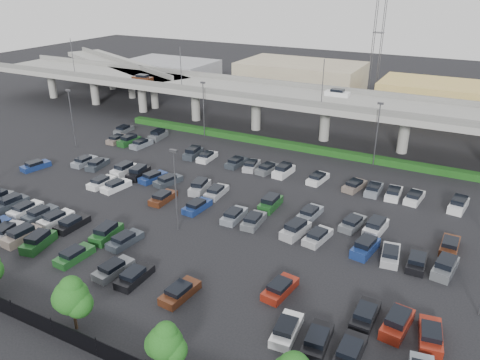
{
  "coord_description": "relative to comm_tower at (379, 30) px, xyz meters",
  "views": [
    {
      "loc": [
        29.54,
        -48.12,
        28.41
      ],
      "look_at": [
        1.84,
        4.61,
        2.0
      ],
      "focal_mm": 35.0,
      "sensor_mm": 36.0,
      "label": 1
    }
  ],
  "objects": [
    {
      "name": "comm_tower",
      "position": [
        0.0,
        0.0,
        0.0
      ],
      "size": [
        2.4,
        2.4,
        30.0
      ],
      "color": "#46454A",
      "rests_on": "ground"
    },
    {
      "name": "fence",
      "position": [
        -4.05,
        -102.0,
        -14.71
      ],
      "size": [
        70.0,
        0.1,
        2.0
      ],
      "color": "black",
      "rests_on": "ground"
    },
    {
      "name": "hedge",
      "position": [
        -4.0,
        -49.0,
        -15.06
      ],
      "size": [
        66.0,
        1.6,
        1.1
      ],
      "primitive_type": "cube",
      "color": "#194213",
      "rests_on": "ground"
    },
    {
      "name": "distant_buildings",
      "position": [
        8.38,
        -12.19,
        -11.87
      ],
      "size": [
        138.0,
        24.0,
        9.0
      ],
      "color": "gray",
      "rests_on": "ground"
    },
    {
      "name": "ground",
      "position": [
        -4.0,
        -74.0,
        -15.61
      ],
      "size": [
        280.0,
        280.0,
        0.0
      ],
      "primitive_type": "plane",
      "color": "black"
    },
    {
      "name": "light_poles",
      "position": [
        -8.12,
        -72.0,
        -9.37
      ],
      "size": [
        66.9,
        48.38,
        10.3
      ],
      "color": "#46454A",
      "rests_on": "ground"
    },
    {
      "name": "parked_cars",
      "position": [
        -5.21,
        -76.92,
        -15.0
      ],
      "size": [
        63.06,
        41.61,
        1.67
      ],
      "color": "white",
      "rests_on": "ground"
    },
    {
      "name": "on_ramp",
      "position": [
        -56.1,
        -30.95,
        -8.76
      ],
      "size": [
        50.93,
        30.13,
        8.8
      ],
      "color": "gray",
      "rests_on": "ground"
    },
    {
      "name": "tree_row",
      "position": [
        -3.3,
        -100.53,
        -12.09
      ],
      "size": [
        65.07,
        3.66,
        5.94
      ],
      "color": "#332316",
      "rests_on": "ground"
    },
    {
      "name": "overpass",
      "position": [
        -4.18,
        -42.01,
        -8.64
      ],
      "size": [
        150.0,
        13.0,
        15.8
      ],
      "color": "gray",
      "rests_on": "ground"
    }
  ]
}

